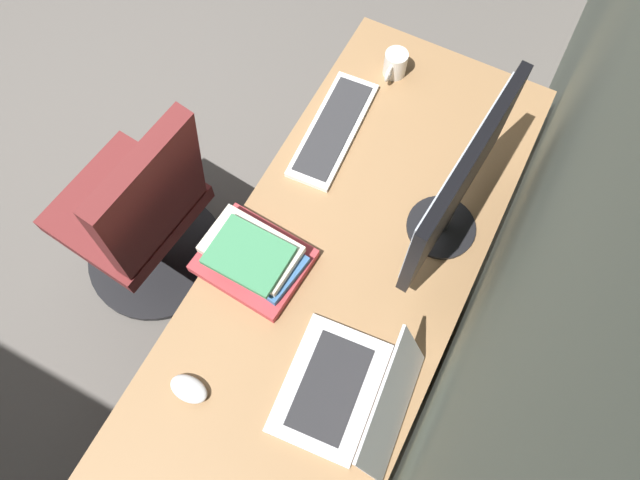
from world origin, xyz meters
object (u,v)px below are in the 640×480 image
Objects in this scene: monitor_primary at (459,185)px; laptop_leftmost at (354,394)px; drawer_pedestal at (342,317)px; book_stack_near at (253,257)px; keyboard_main at (333,129)px; office_chair at (143,219)px; mouse_main at (189,389)px; coffee_mug at (395,64)px.

monitor_primary is 0.59m from laptop_leftmost.
drawer_pedestal is 1.96× the size of laptop_leftmost.
keyboard_main is at bearing -179.55° from book_stack_near.
office_chair is (0.04, -0.75, 0.11)m from drawer_pedestal.
office_chair is at bearing -105.34° from laptop_leftmost.
coffee_mug is at bearing 177.98° from mouse_main.
laptop_leftmost is at bearing 114.87° from mouse_main.
monitor_primary is 1.52× the size of laptop_leftmost.
coffee_mug is at bearing -165.63° from drawer_pedestal.
mouse_main is 0.39m from book_stack_near.
office_chair is at bearing -128.85° from mouse_main.
keyboard_main is at bearing 132.53° from office_chair.
laptop_leftmost is at bearing -1.34° from monitor_primary.
laptop_leftmost is at bearing 18.78° from coffee_mug.
drawer_pedestal is at bearing -32.71° from monitor_primary.
book_stack_near is at bearing -175.80° from mouse_main.
monitor_primary is at bearing 151.50° from mouse_main.
laptop_leftmost is 0.83× the size of keyboard_main.
laptop_leftmost is (0.29, 0.16, 0.43)m from drawer_pedestal.
keyboard_main is 0.88m from mouse_main.
mouse_main is (0.73, -0.39, -0.24)m from monitor_primary.
drawer_pedestal is 0.72× the size of office_chair.
coffee_mug is (-0.45, -0.35, -0.21)m from monitor_primary.
office_chair is (0.46, -0.50, -0.28)m from keyboard_main.
monitor_primary reaches higher than drawer_pedestal.
monitor_primary reaches higher than coffee_mug.
monitor_primary is 0.61m from coffee_mug.
drawer_pedestal is at bearing 31.37° from keyboard_main.
office_chair is at bearing -37.29° from coffee_mug.
book_stack_near is (-0.21, -0.41, -0.01)m from laptop_leftmost.
office_chair reaches higher than mouse_main.
monitor_primary is at bearing 107.96° from office_chair.
mouse_main is at bearing 4.20° from book_stack_near.
book_stack_near is at bearing -5.02° from coffee_mug.
keyboard_main is at bearing -177.92° from mouse_main.
laptop_leftmost is at bearing 28.81° from drawer_pedestal.
monitor_primary reaches higher than keyboard_main.
laptop_leftmost is at bearing 30.35° from keyboard_main.
keyboard_main is 0.30m from coffee_mug.
laptop_leftmost is 0.82m from keyboard_main.
laptop_leftmost reaches higher than mouse_main.
keyboard_main is 0.73m from office_chair.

